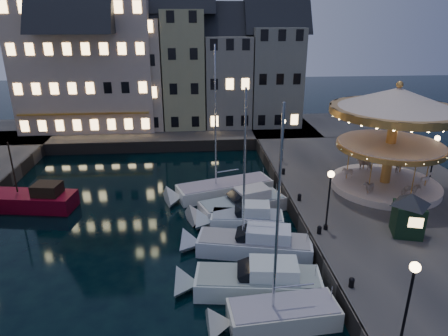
{
  "coord_description": "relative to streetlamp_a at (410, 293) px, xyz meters",
  "views": [
    {
      "loc": [
        -1.48,
        -21.69,
        14.57
      ],
      "look_at": [
        1.0,
        8.0,
        3.2
      ],
      "focal_mm": 32.0,
      "sensor_mm": 36.0,
      "label": 1
    }
  ],
  "objects": [
    {
      "name": "bollard_c",
      "position": [
        -0.6,
        14.5,
        -2.41
      ],
      "size": [
        0.3,
        0.3,
        0.57
      ],
      "color": "black",
      "rests_on": "quay_east"
    },
    {
      "name": "carousel",
      "position": [
        7.01,
        16.29,
        3.03
      ],
      "size": [
        9.98,
        9.98,
        8.73
      ],
      "color": "beige",
      "rests_on": "quay_east"
    },
    {
      "name": "quay_east",
      "position": [
        6.8,
        15.0,
        -3.37
      ],
      "size": [
        16.0,
        56.0,
        1.3
      ],
      "primitive_type": "cube",
      "color": "#474442",
      "rests_on": "ground"
    },
    {
      "name": "bollard_b",
      "position": [
        -0.6,
        9.5,
        -2.41
      ],
      "size": [
        0.3,
        0.3,
        0.57
      ],
      "color": "black",
      "rests_on": "quay_east"
    },
    {
      "name": "red_fishing_boat",
      "position": [
        -21.57,
        17.49,
        -3.33
      ],
      "size": [
        7.24,
        3.48,
        5.78
      ],
      "color": "maroon",
      "rests_on": "ground"
    },
    {
      "name": "motorboat_c",
      "position": [
        -5.24,
        9.62,
        -3.34
      ],
      "size": [
        8.47,
        3.86,
        11.23
      ],
      "color": "silver",
      "rests_on": "ground"
    },
    {
      "name": "ticket_kiosk",
      "position": [
        4.98,
        8.98,
        -0.77
      ],
      "size": [
        2.79,
        2.79,
        3.27
      ],
      "color": "black",
      "rests_on": "quay_east"
    },
    {
      "name": "townhouse_na",
      "position": [
        -26.7,
        39.0,
        3.76
      ],
      "size": [
        5.5,
        8.0,
        12.8
      ],
      "color": "gray",
      "rests_on": "quay_north"
    },
    {
      "name": "quay_north",
      "position": [
        -15.2,
        37.0,
        -3.37
      ],
      "size": [
        44.0,
        12.0,
        1.3
      ],
      "primitive_type": "cube",
      "color": "#474442",
      "rests_on": "ground"
    },
    {
      "name": "townhouse_nc",
      "position": [
        -15.2,
        39.0,
        4.76
      ],
      "size": [
        6.82,
        8.0,
        14.8
      ],
      "color": "#B9A78F",
      "rests_on": "quay_north"
    },
    {
      "name": "motorboat_a",
      "position": [
        -4.96,
        3.03,
        -3.48
      ],
      "size": [
        6.62,
        2.57,
        10.94
      ],
      "color": "beige",
      "rests_on": "ground"
    },
    {
      "name": "townhouse_ne",
      "position": [
        -4.0,
        39.0,
        3.76
      ],
      "size": [
        6.16,
        8.0,
        12.8
      ],
      "color": "gray",
      "rests_on": "quay_north"
    },
    {
      "name": "townhouse_nd",
      "position": [
        -9.45,
        39.0,
        5.26
      ],
      "size": [
        5.5,
        8.0,
        15.8
      ],
      "color": "#97976C",
      "rests_on": "quay_north"
    },
    {
      "name": "bollard_d",
      "position": [
        -0.6,
        20.0,
        -2.41
      ],
      "size": [
        0.3,
        0.3,
        0.57
      ],
      "color": "black",
      "rests_on": "quay_east"
    },
    {
      "name": "streetlamp_a",
      "position": [
        0.0,
        0.0,
        0.0
      ],
      "size": [
        0.44,
        0.44,
        4.17
      ],
      "color": "black",
      "rests_on": "quay_east"
    },
    {
      "name": "bollard_a",
      "position": [
        -0.6,
        4.0,
        -2.41
      ],
      "size": [
        0.3,
        0.3,
        0.57
      ],
      "color": "black",
      "rests_on": "quay_east"
    },
    {
      "name": "streetlamp_c",
      "position": [
        0.0,
        23.5,
        0.0
      ],
      "size": [
        0.44,
        0.44,
        4.17
      ],
      "color": "black",
      "rests_on": "quay_east"
    },
    {
      "name": "hotel_corner",
      "position": [
        -21.2,
        39.0,
        5.76
      ],
      "size": [
        17.6,
        9.0,
        16.8
      ],
      "color": "#C6B09C",
      "rests_on": "quay_north"
    },
    {
      "name": "streetlamp_b",
      "position": [
        0.0,
        10.0,
        0.0
      ],
      "size": [
        0.44,
        0.44,
        4.17
      ],
      "color": "black",
      "rests_on": "quay_east"
    },
    {
      "name": "motorboat_b",
      "position": [
        -5.66,
        5.69,
        -3.37
      ],
      "size": [
        8.13,
        3.25,
        2.15
      ],
      "color": "silver",
      "rests_on": "ground"
    },
    {
      "name": "townhouse_nb",
      "position": [
        -21.25,
        39.0,
        4.26
      ],
      "size": [
        6.16,
        8.0,
        13.8
      ],
      "color": "gray",
      "rests_on": "quay_north"
    },
    {
      "name": "ground",
      "position": [
        -7.2,
        9.0,
        -4.02
      ],
      "size": [
        160.0,
        160.0,
        0.0
      ],
      "primitive_type": "plane",
      "color": "black",
      "rests_on": "ground"
    },
    {
      "name": "quaywall_n",
      "position": [
        -13.2,
        31.0,
        -3.37
      ],
      "size": [
        48.0,
        0.15,
        1.3
      ],
      "primitive_type": "cube",
      "color": "#47423A",
      "rests_on": "ground"
    },
    {
      "name": "townhouse_nf",
      "position": [
        2.05,
        39.0,
        4.26
      ],
      "size": [
        6.82,
        8.0,
        13.8
      ],
      "color": "slate",
      "rests_on": "quay_north"
    },
    {
      "name": "streetlamp_d",
      "position": [
        11.3,
        17.0,
        0.0
      ],
      "size": [
        0.44,
        0.44,
        4.17
      ],
      "color": "black",
      "rests_on": "quay_east"
    },
    {
      "name": "motorboat_f",
      "position": [
        -6.53,
        18.74,
        -3.49
      ],
      "size": [
        9.27,
        4.97,
        12.41
      ],
      "color": "white",
      "rests_on": "ground"
    },
    {
      "name": "motorboat_e",
      "position": [
        -5.25,
        15.26,
        -3.38
      ],
      "size": [
        7.79,
        4.59,
        2.15
      ],
      "color": "beige",
      "rests_on": "ground"
    },
    {
      "name": "motorboat_d",
      "position": [
        -5.29,
        12.98,
        -3.38
      ],
      "size": [
        6.35,
        2.75,
        2.15
      ],
      "color": "silver",
      "rests_on": "ground"
    },
    {
      "name": "quaywall_e",
      "position": [
        -1.2,
        15.0,
        -3.37
      ],
      "size": [
        0.15,
        44.0,
        1.3
      ],
      "primitive_type": "cube",
      "color": "#47423A",
      "rests_on": "ground"
    }
  ]
}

